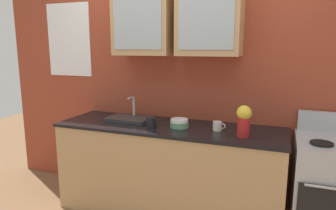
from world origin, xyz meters
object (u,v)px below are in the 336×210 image
(stove_range, at_px, (335,193))
(cup_near_sink, at_px, (151,122))
(bowl_stack, at_px, (179,123))
(vase, at_px, (244,120))
(cup_near_bowls, at_px, (218,126))
(sink_faucet, at_px, (129,118))

(stove_range, height_order, cup_near_sink, stove_range)
(stove_range, bearing_deg, bowl_stack, -179.18)
(vase, relative_size, cup_near_bowls, 2.35)
(vase, height_order, cup_near_bowls, vase)
(cup_near_sink, xyz_separation_m, cup_near_bowls, (0.60, 0.13, -0.01))
(sink_faucet, height_order, vase, vase)
(sink_faucet, height_order, cup_near_bowls, sink_faucet)
(bowl_stack, distance_m, cup_near_sink, 0.26)
(sink_faucet, relative_size, vase, 1.62)
(bowl_stack, height_order, vase, vase)
(sink_faucet, relative_size, cup_near_sink, 3.42)
(stove_range, bearing_deg, cup_near_sink, -175.45)
(cup_near_sink, bearing_deg, sink_faucet, 149.71)
(stove_range, height_order, cup_near_bowls, stove_range)
(sink_faucet, xyz_separation_m, vase, (1.16, -0.18, 0.12))
(bowl_stack, distance_m, cup_near_bowls, 0.36)
(stove_range, distance_m, sink_faucet, 1.96)
(sink_faucet, bearing_deg, cup_near_bowls, -3.84)
(stove_range, xyz_separation_m, cup_near_bowls, (-0.98, 0.00, 0.47))
(vase, distance_m, cup_near_sink, 0.84)
(bowl_stack, bearing_deg, cup_near_bowls, 3.78)
(cup_near_bowls, bearing_deg, stove_range, -0.26)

